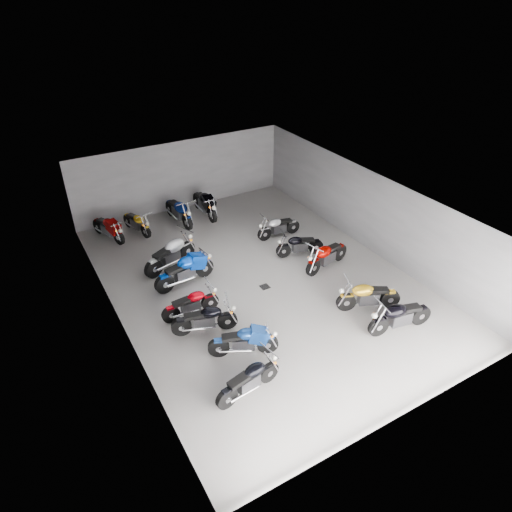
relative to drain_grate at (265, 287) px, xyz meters
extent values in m
plane|color=#9C9994|center=(0.00, 0.50, -0.01)|extent=(14.00, 14.00, 0.00)
cube|color=slate|center=(0.00, 7.50, 1.59)|extent=(10.00, 0.10, 3.20)
cube|color=slate|center=(-5.00, 0.50, 1.59)|extent=(0.10, 14.00, 3.20)
cube|color=slate|center=(5.00, 0.50, 1.59)|extent=(0.10, 14.00, 3.20)
cube|color=black|center=(0.00, 0.50, 3.21)|extent=(10.00, 14.00, 0.04)
cube|color=black|center=(0.00, 0.00, 0.00)|extent=(0.32, 0.32, 0.01)
cylinder|color=black|center=(-2.17, -3.81, 0.30)|extent=(0.63, 0.22, 0.62)
cylinder|color=black|center=(-3.56, -4.02, 0.30)|extent=(0.64, 0.24, 0.62)
cube|color=#2D2D30|center=(-2.87, -3.91, 0.40)|extent=(0.67, 0.39, 0.39)
ellipsoid|color=black|center=(-2.65, -3.88, 0.71)|extent=(0.71, 0.49, 0.35)
cube|color=black|center=(-3.17, -3.96, 0.67)|extent=(0.63, 0.36, 0.18)
cylinder|color=black|center=(-1.62, -2.84, 0.31)|extent=(0.63, 0.37, 0.63)
cylinder|color=black|center=(-2.93, -2.26, 0.31)|extent=(0.64, 0.39, 0.63)
cube|color=#2D2D30|center=(-2.27, -2.55, 0.41)|extent=(0.71, 0.53, 0.39)
ellipsoid|color=navy|center=(-2.08, -2.64, 0.72)|extent=(0.77, 0.63, 0.36)
cube|color=black|center=(-2.56, -2.42, 0.69)|extent=(0.66, 0.50, 0.18)
cylinder|color=black|center=(-2.16, -1.31, 0.31)|extent=(0.64, 0.32, 0.63)
cylinder|color=black|center=(-3.52, -0.87, 0.31)|extent=(0.65, 0.34, 0.63)
cube|color=#2D2D30|center=(-2.84, -1.09, 0.41)|extent=(0.70, 0.48, 0.39)
ellipsoid|color=black|center=(-2.63, -1.16, 0.72)|extent=(0.76, 0.58, 0.36)
cube|color=black|center=(-3.14, -0.99, 0.68)|extent=(0.66, 0.45, 0.18)
cylinder|color=black|center=(-2.22, -0.16, 0.29)|extent=(0.60, 0.14, 0.60)
cylinder|color=black|center=(-3.57, -0.12, 0.29)|extent=(0.60, 0.16, 0.60)
cube|color=#2D2D30|center=(-2.90, -0.14, 0.39)|extent=(0.62, 0.30, 0.37)
ellipsoid|color=#99000A|center=(-2.69, -0.15, 0.69)|extent=(0.65, 0.39, 0.34)
cube|color=black|center=(-3.20, -0.13, 0.65)|extent=(0.58, 0.28, 0.17)
cylinder|color=black|center=(-1.57, 1.70, 0.35)|extent=(0.73, 0.24, 0.72)
cylinder|color=black|center=(-3.18, 1.48, 0.35)|extent=(0.74, 0.26, 0.72)
cube|color=#2D2D30|center=(-2.38, 1.59, 0.47)|extent=(0.77, 0.43, 0.45)
ellipsoid|color=#063ABA|center=(-2.13, 1.63, 0.83)|extent=(0.82, 0.55, 0.40)
cube|color=black|center=(-2.73, 1.54, 0.78)|extent=(0.72, 0.40, 0.20)
cylinder|color=black|center=(-1.65, 3.16, 0.36)|extent=(0.74, 0.39, 0.73)
cylinder|color=black|center=(-3.20, 2.58, 0.36)|extent=(0.74, 0.41, 0.73)
cube|color=#2D2D30|center=(-2.42, 2.87, 0.47)|extent=(0.81, 0.58, 0.46)
ellipsoid|color=silver|center=(-2.19, 2.96, 0.84)|extent=(0.88, 0.70, 0.41)
cube|color=black|center=(-2.77, 2.74, 0.79)|extent=(0.76, 0.54, 0.21)
cylinder|color=black|center=(1.71, -3.91, 0.34)|extent=(0.70, 0.25, 0.68)
cylinder|color=black|center=(3.24, -4.17, 0.34)|extent=(0.70, 0.27, 0.68)
cube|color=#2D2D30|center=(2.47, -4.04, 0.44)|extent=(0.74, 0.43, 0.43)
ellipsoid|color=black|center=(2.24, -4.00, 0.78)|extent=(0.79, 0.54, 0.38)
cube|color=black|center=(2.81, -4.10, 0.74)|extent=(0.69, 0.40, 0.19)
cylinder|color=black|center=(1.64, -2.46, 0.32)|extent=(0.66, 0.38, 0.66)
cylinder|color=black|center=(3.02, -3.05, 0.32)|extent=(0.67, 0.40, 0.66)
cube|color=#2D2D30|center=(2.33, -2.75, 0.43)|extent=(0.74, 0.55, 0.41)
ellipsoid|color=#C08E18|center=(2.12, -2.66, 0.76)|extent=(0.81, 0.66, 0.37)
cube|color=black|center=(2.64, -2.88, 0.72)|extent=(0.69, 0.51, 0.19)
cylinder|color=black|center=(1.92, -0.25, 0.33)|extent=(0.69, 0.29, 0.68)
cylinder|color=black|center=(3.42, 0.09, 0.33)|extent=(0.70, 0.31, 0.68)
cube|color=#2D2D30|center=(2.67, -0.08, 0.44)|extent=(0.74, 0.46, 0.42)
ellipsoid|color=#8A0400|center=(2.44, -0.13, 0.78)|extent=(0.80, 0.57, 0.38)
cube|color=black|center=(3.00, 0.00, 0.74)|extent=(0.70, 0.43, 0.19)
cylinder|color=black|center=(1.66, 1.35, 0.29)|extent=(0.60, 0.28, 0.59)
cylinder|color=black|center=(2.95, 0.97, 0.29)|extent=(0.61, 0.30, 0.59)
cube|color=#2D2D30|center=(2.30, 1.16, 0.38)|extent=(0.66, 0.44, 0.37)
ellipsoid|color=black|center=(2.11, 1.22, 0.68)|extent=(0.71, 0.53, 0.33)
cube|color=black|center=(2.59, 1.08, 0.64)|extent=(0.61, 0.41, 0.17)
cylinder|color=black|center=(1.70, 2.86, 0.30)|extent=(0.61, 0.15, 0.61)
cylinder|color=black|center=(3.07, 2.80, 0.30)|extent=(0.61, 0.17, 0.61)
cube|color=#2D2D30|center=(2.38, 2.83, 0.39)|extent=(0.63, 0.31, 0.38)
ellipsoid|color=#AFAFB3|center=(2.18, 2.84, 0.69)|extent=(0.66, 0.40, 0.34)
cube|color=black|center=(2.69, 2.82, 0.66)|extent=(0.59, 0.29, 0.17)
cylinder|color=black|center=(-3.63, 5.57, 0.32)|extent=(0.34, 0.65, 0.64)
cylinder|color=black|center=(-4.11, 6.95, 0.32)|extent=(0.35, 0.66, 0.64)
cube|color=#2D2D30|center=(-3.87, 6.26, 0.42)|extent=(0.50, 0.72, 0.40)
ellipsoid|color=#8B0707|center=(-3.80, 6.05, 0.74)|extent=(0.60, 0.78, 0.36)
cube|color=black|center=(-3.98, 6.56, 0.70)|extent=(0.47, 0.67, 0.18)
cylinder|color=black|center=(-2.50, 5.55, 0.29)|extent=(0.27, 0.61, 0.60)
cylinder|color=black|center=(-2.85, 6.86, 0.29)|extent=(0.29, 0.62, 0.60)
cube|color=#2D2D30|center=(-2.67, 6.21, 0.39)|extent=(0.43, 0.66, 0.37)
ellipsoid|color=yellow|center=(-2.62, 6.01, 0.69)|extent=(0.53, 0.71, 0.34)
cube|color=black|center=(-2.75, 6.50, 0.65)|extent=(0.40, 0.62, 0.17)
cylinder|color=black|center=(-0.71, 5.33, 0.35)|extent=(0.21, 0.73, 0.72)
cylinder|color=black|center=(-0.85, 6.96, 0.35)|extent=(0.23, 0.73, 0.72)
cube|color=#2D2D30|center=(-0.78, 6.14, 0.47)|extent=(0.40, 0.76, 0.45)
ellipsoid|color=navy|center=(-0.76, 5.90, 0.83)|extent=(0.51, 0.80, 0.41)
cube|color=black|center=(-0.81, 6.50, 0.78)|extent=(0.37, 0.71, 0.21)
cylinder|color=black|center=(0.52, 5.42, 0.36)|extent=(0.16, 0.73, 0.73)
cylinder|color=black|center=(0.55, 7.08, 0.36)|extent=(0.19, 0.74, 0.73)
cube|color=#2D2D30|center=(0.54, 6.25, 0.47)|extent=(0.36, 0.75, 0.46)
ellipsoid|color=black|center=(0.53, 5.99, 0.84)|extent=(0.47, 0.79, 0.41)
cube|color=black|center=(0.54, 6.61, 0.79)|extent=(0.33, 0.70, 0.21)
camera|label=1|loc=(-6.89, -11.27, 9.60)|focal=32.00mm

